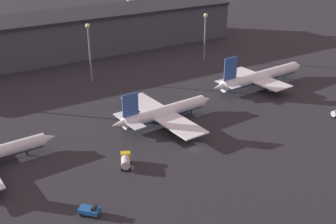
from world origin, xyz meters
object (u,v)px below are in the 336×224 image
object	(u,v)px
airplane_1	(164,112)
airplane_2	(260,77)
service_vehicle_0	(126,161)
service_vehicle_2	(90,210)

from	to	relation	value
airplane_1	airplane_2	bearing A→B (deg)	5.73
airplane_2	service_vehicle_0	distance (m)	74.77
airplane_1	service_vehicle_2	distance (m)	49.13
airplane_1	service_vehicle_0	bearing A→B (deg)	-145.53
airplane_1	service_vehicle_0	size ratio (longest dim) A/B	5.90
airplane_1	service_vehicle_2	world-z (taller)	airplane_1
airplane_1	airplane_2	size ratio (longest dim) A/B	0.79
airplane_1	service_vehicle_0	xyz separation A→B (m)	(-22.20, -17.47, -1.67)
service_vehicle_2	service_vehicle_0	bearing A→B (deg)	88.84
service_vehicle_0	service_vehicle_2	size ratio (longest dim) A/B	1.28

